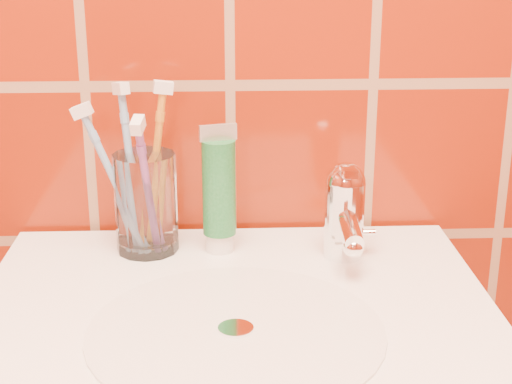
{
  "coord_description": "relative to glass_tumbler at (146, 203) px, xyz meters",
  "views": [
    {
      "loc": [
        -0.01,
        0.22,
        1.24
      ],
      "look_at": [
        0.03,
        1.08,
        0.94
      ],
      "focal_mm": 55.0,
      "sensor_mm": 36.0,
      "label": 1
    }
  ],
  "objects": [
    {
      "name": "toothpaste_tube",
      "position": [
        0.09,
        -0.01,
        0.01
      ],
      "size": [
        0.05,
        0.04,
        0.16
      ],
      "rotation": [
        0.0,
        0.0,
        0.26
      ],
      "color": "white",
      "rests_on": "pedestal_sink"
    },
    {
      "name": "faucet",
      "position": [
        0.24,
        -0.03,
        0.0
      ],
      "size": [
        0.05,
        0.11,
        0.12
      ],
      "color": "white",
      "rests_on": "pedestal_sink"
    },
    {
      "name": "toothbrush_1",
      "position": [
        0.01,
        0.01,
        0.04
      ],
      "size": [
        0.07,
        0.06,
        0.22
      ],
      "primitive_type": null,
      "rotation": [
        0.14,
        0.0,
        1.77
      ],
      "color": "orange",
      "rests_on": "glass_tumbler"
    },
    {
      "name": "toothbrush_3",
      "position": [
        -0.04,
        -0.01,
        0.03
      ],
      "size": [
        0.11,
        0.1,
        0.19
      ],
      "primitive_type": null,
      "rotation": [
        0.38,
        0.0,
        -1.69
      ],
      "color": "#75A0D0",
      "rests_on": "glass_tumbler"
    },
    {
      "name": "toothbrush_0",
      "position": [
        -0.02,
        0.01,
        0.04
      ],
      "size": [
        0.08,
        0.09,
        0.22
      ],
      "primitive_type": null,
      "rotation": [
        0.15,
        0.0,
        -2.56
      ],
      "color": "#79A6D7",
      "rests_on": "glass_tumbler"
    },
    {
      "name": "toothbrush_2",
      "position": [
        0.01,
        -0.03,
        0.03
      ],
      "size": [
        0.05,
        0.14,
        0.2
      ],
      "primitive_type": null,
      "rotation": [
        0.32,
        0.0,
        -0.16
      ],
      "color": "#7C408B",
      "rests_on": "glass_tumbler"
    },
    {
      "name": "glass_tumbler",
      "position": [
        0.0,
        0.0,
        0.0
      ],
      "size": [
        0.1,
        0.1,
        0.12
      ],
      "primitive_type": "cylinder",
      "rotation": [
        0.0,
        0.0,
        0.39
      ],
      "color": "white",
      "rests_on": "pedestal_sink"
    }
  ]
}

